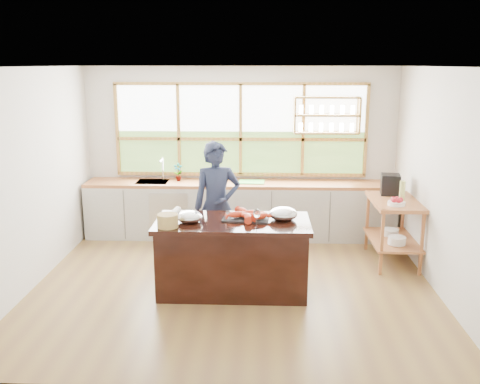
# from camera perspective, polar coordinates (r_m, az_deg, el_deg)

# --- Properties ---
(ground_plane) EXTENTS (5.00, 5.00, 0.00)m
(ground_plane) POSITION_cam_1_polar(r_m,az_deg,el_deg) (6.91, -0.68, -9.79)
(ground_plane) COLOR olive
(room_shell) EXTENTS (5.02, 4.52, 2.71)m
(room_shell) POSITION_cam_1_polar(r_m,az_deg,el_deg) (6.92, -0.30, 5.38)
(room_shell) COLOR beige
(room_shell) RESTS_ON ground_plane
(back_counter) EXTENTS (4.90, 0.63, 0.90)m
(back_counter) POSITION_cam_1_polar(r_m,az_deg,el_deg) (8.59, -0.14, -1.86)
(back_counter) COLOR #BAB9B0
(back_counter) RESTS_ON ground_plane
(right_shelf_unit) EXTENTS (0.62, 1.10, 0.90)m
(right_shelf_unit) POSITION_cam_1_polar(r_m,az_deg,el_deg) (7.75, 16.07, -2.95)
(right_shelf_unit) COLOR #A96630
(right_shelf_unit) RESTS_ON ground_plane
(island) EXTENTS (1.85, 0.90, 0.90)m
(island) POSITION_cam_1_polar(r_m,az_deg,el_deg) (6.55, -0.79, -6.83)
(island) COLOR black
(island) RESTS_ON ground_plane
(cook) EXTENTS (0.71, 0.55, 1.74)m
(cook) POSITION_cam_1_polar(r_m,az_deg,el_deg) (7.20, -2.48, -1.48)
(cook) COLOR #1D243D
(cook) RESTS_ON ground_plane
(potted_plant) EXTENTS (0.16, 0.12, 0.29)m
(potted_plant) POSITION_cam_1_polar(r_m,az_deg,el_deg) (8.61, -6.62, 2.13)
(potted_plant) COLOR slate
(potted_plant) RESTS_ON back_counter
(cutting_board) EXTENTS (0.41, 0.32, 0.01)m
(cutting_board) POSITION_cam_1_polar(r_m,az_deg,el_deg) (8.47, 1.25, 1.08)
(cutting_board) COLOR green
(cutting_board) RESTS_ON back_counter
(espresso_machine) EXTENTS (0.29, 0.31, 0.29)m
(espresso_machine) POSITION_cam_1_polar(r_m,az_deg,el_deg) (7.96, 15.73, 0.78)
(espresso_machine) COLOR black
(espresso_machine) RESTS_ON right_shelf_unit
(wine_bottle) EXTENTS (0.09, 0.09, 0.30)m
(wine_bottle) POSITION_cam_1_polar(r_m,az_deg,el_deg) (7.52, 16.91, 0.01)
(wine_bottle) COLOR #B9C664
(wine_bottle) RESTS_ON right_shelf_unit
(fruit_bowl) EXTENTS (0.23, 0.23, 0.11)m
(fruit_bowl) POSITION_cam_1_polar(r_m,az_deg,el_deg) (7.39, 16.36, -1.03)
(fruit_bowl) COLOR white
(fruit_bowl) RESTS_ON right_shelf_unit
(slate_board) EXTENTS (0.58, 0.45, 0.02)m
(slate_board) POSITION_cam_1_polar(r_m,az_deg,el_deg) (6.50, 0.67, -2.76)
(slate_board) COLOR black
(slate_board) RESTS_ON island
(lobster_pile) EXTENTS (0.52, 0.48, 0.08)m
(lobster_pile) POSITION_cam_1_polar(r_m,az_deg,el_deg) (6.46, 0.86, -2.42)
(lobster_pile) COLOR #D64B23
(lobster_pile) RESTS_ON slate_board
(mixing_bowl_left) EXTENTS (0.31, 0.31, 0.15)m
(mixing_bowl_left) POSITION_cam_1_polar(r_m,az_deg,el_deg) (6.37, -5.39, -2.67)
(mixing_bowl_left) COLOR #B9BCC2
(mixing_bowl_left) RESTS_ON island
(mixing_bowl_right) EXTENTS (0.34, 0.34, 0.16)m
(mixing_bowl_right) POSITION_cam_1_polar(r_m,az_deg,el_deg) (6.46, 4.64, -2.34)
(mixing_bowl_right) COLOR #B9BCC2
(mixing_bowl_right) RESTS_ON island
(wine_glass) EXTENTS (0.08, 0.08, 0.22)m
(wine_glass) POSITION_cam_1_polar(r_m,az_deg,el_deg) (6.10, 1.80, -2.39)
(wine_glass) COLOR white
(wine_glass) RESTS_ON island
(wicker_basket) EXTENTS (0.24, 0.24, 0.16)m
(wicker_basket) POSITION_cam_1_polar(r_m,az_deg,el_deg) (6.20, -7.73, -3.06)
(wicker_basket) COLOR #A48C49
(wicker_basket) RESTS_ON island
(parchment_roll) EXTENTS (0.11, 0.31, 0.08)m
(parchment_roll) POSITION_cam_1_polar(r_m,az_deg,el_deg) (6.67, -6.97, -2.18)
(parchment_roll) COLOR white
(parchment_roll) RESTS_ON island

